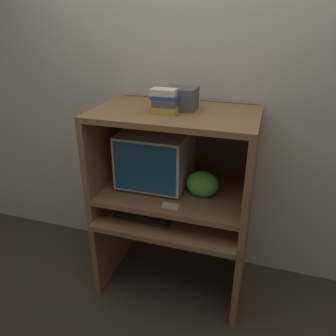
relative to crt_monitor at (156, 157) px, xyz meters
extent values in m
plane|color=#3D3328|center=(0.16, -0.39, -1.00)|extent=(12.00, 12.00, 0.00)
cube|color=beige|center=(0.16, 0.31, 0.30)|extent=(6.00, 0.06, 2.60)
cube|color=brown|center=(-0.34, -0.07, -0.68)|extent=(0.04, 0.64, 0.63)
cube|color=brown|center=(0.66, -0.07, -0.68)|extent=(0.04, 0.64, 0.63)
cube|color=brown|center=(0.16, -0.24, -0.38)|extent=(0.96, 0.39, 0.04)
cube|color=brown|center=(-0.34, -0.07, -0.28)|extent=(0.04, 0.64, 0.16)
cube|color=brown|center=(0.66, -0.07, -0.28)|extent=(0.04, 0.64, 0.16)
cube|color=brown|center=(0.16, -0.07, -0.22)|extent=(0.96, 0.64, 0.04)
cube|color=brown|center=(-0.34, -0.07, 0.08)|extent=(0.04, 0.64, 0.56)
cube|color=brown|center=(0.66, -0.07, 0.08)|extent=(0.04, 0.64, 0.56)
cube|color=brown|center=(0.16, -0.07, 0.34)|extent=(0.96, 0.64, 0.04)
cube|color=#48321E|center=(0.16, 0.24, 0.08)|extent=(0.96, 0.01, 0.56)
cylinder|color=beige|center=(0.00, 0.00, -0.19)|extent=(0.25, 0.25, 0.02)
cube|color=beige|center=(0.00, 0.00, 0.00)|extent=(0.46, 0.45, 0.37)
cube|color=navy|center=(0.00, -0.22, 0.00)|extent=(0.42, 0.01, 0.33)
cube|color=black|center=(-0.01, -0.22, -0.35)|extent=(0.40, 0.16, 0.02)
cube|color=#333335|center=(-0.01, -0.22, -0.34)|extent=(0.37, 0.13, 0.01)
ellipsoid|color=#28282B|center=(0.25, -0.21, -0.35)|extent=(0.07, 0.05, 0.03)
ellipsoid|color=green|center=(0.36, -0.10, -0.11)|extent=(0.21, 0.16, 0.17)
cube|color=gold|center=(0.11, -0.14, 0.38)|extent=(0.15, 0.11, 0.04)
cube|color=#4C4C51|center=(0.12, -0.14, 0.42)|extent=(0.14, 0.11, 0.04)
cube|color=navy|center=(0.11, -0.13, 0.45)|extent=(0.16, 0.10, 0.02)
cube|color=beige|center=(0.10, -0.13, 0.48)|extent=(0.15, 0.10, 0.04)
cube|color=#CCB28C|center=(0.20, -0.29, -0.20)|extent=(0.11, 0.07, 0.00)
cube|color=#4C4C51|center=(0.18, -0.02, 0.43)|extent=(0.19, 0.17, 0.14)
camera|label=1|loc=(0.71, -1.99, 0.89)|focal=35.00mm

